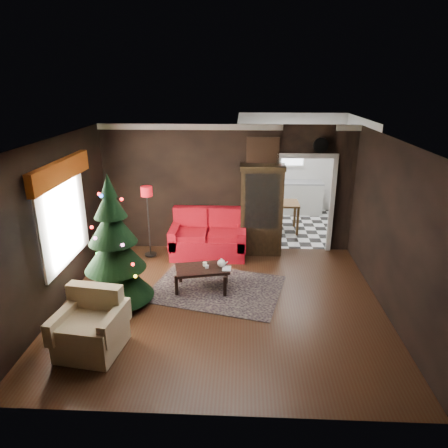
{
  "coord_description": "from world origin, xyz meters",
  "views": [
    {
      "loc": [
        0.33,
        -6.2,
        3.7
      ],
      "look_at": [
        0.0,
        0.9,
        1.15
      ],
      "focal_mm": 32.68,
      "sensor_mm": 36.0,
      "label": 1
    }
  ],
  "objects_px": {
    "curio_cabinet": "(261,212)",
    "floor_lamp": "(149,222)",
    "loveseat": "(208,234)",
    "armchair": "(90,324)",
    "kitchen_table": "(284,217)",
    "coffee_table": "(202,278)",
    "wall_clock": "(321,145)",
    "teapot": "(221,263)",
    "christmas_tree": "(114,247)"
  },
  "relations": [
    {
      "from": "curio_cabinet",
      "to": "teapot",
      "type": "relative_size",
      "value": 11.36
    },
    {
      "from": "teapot",
      "to": "christmas_tree",
      "type": "bearing_deg",
      "value": -161.41
    },
    {
      "from": "christmas_tree",
      "to": "wall_clock",
      "type": "bearing_deg",
      "value": 33.67
    },
    {
      "from": "kitchen_table",
      "to": "floor_lamp",
      "type": "bearing_deg",
      "value": -148.89
    },
    {
      "from": "floor_lamp",
      "to": "wall_clock",
      "type": "height_order",
      "value": "wall_clock"
    },
    {
      "from": "armchair",
      "to": "kitchen_table",
      "type": "distance_m",
      "value": 6.01
    },
    {
      "from": "christmas_tree",
      "to": "kitchen_table",
      "type": "xyz_separation_m",
      "value": [
        3.19,
        3.74,
        -0.68
      ]
    },
    {
      "from": "loveseat",
      "to": "curio_cabinet",
      "type": "height_order",
      "value": "curio_cabinet"
    },
    {
      "from": "armchair",
      "to": "teapot",
      "type": "bearing_deg",
      "value": 56.59
    },
    {
      "from": "floor_lamp",
      "to": "armchair",
      "type": "distance_m",
      "value": 3.28
    },
    {
      "from": "curio_cabinet",
      "to": "armchair",
      "type": "height_order",
      "value": "curio_cabinet"
    },
    {
      "from": "kitchen_table",
      "to": "curio_cabinet",
      "type": "bearing_deg",
      "value": -114.44
    },
    {
      "from": "floor_lamp",
      "to": "kitchen_table",
      "type": "relative_size",
      "value": 2.05
    },
    {
      "from": "coffee_table",
      "to": "wall_clock",
      "type": "xyz_separation_m",
      "value": [
        2.34,
        1.95,
        2.15
      ]
    },
    {
      "from": "loveseat",
      "to": "floor_lamp",
      "type": "relative_size",
      "value": 1.11
    },
    {
      "from": "floor_lamp",
      "to": "christmas_tree",
      "type": "height_order",
      "value": "christmas_tree"
    },
    {
      "from": "floor_lamp",
      "to": "coffee_table",
      "type": "relative_size",
      "value": 1.63
    },
    {
      "from": "christmas_tree",
      "to": "wall_clock",
      "type": "distance_m",
      "value": 4.69
    },
    {
      "from": "loveseat",
      "to": "teapot",
      "type": "distance_m",
      "value": 1.54
    },
    {
      "from": "curio_cabinet",
      "to": "floor_lamp",
      "type": "xyz_separation_m",
      "value": [
        -2.4,
        -0.41,
        -0.12
      ]
    },
    {
      "from": "christmas_tree",
      "to": "kitchen_table",
      "type": "height_order",
      "value": "christmas_tree"
    },
    {
      "from": "floor_lamp",
      "to": "christmas_tree",
      "type": "relative_size",
      "value": 0.66
    },
    {
      "from": "christmas_tree",
      "to": "teapot",
      "type": "height_order",
      "value": "christmas_tree"
    },
    {
      "from": "coffee_table",
      "to": "kitchen_table",
      "type": "bearing_deg",
      "value": 60.83
    },
    {
      "from": "loveseat",
      "to": "wall_clock",
      "type": "relative_size",
      "value": 5.31
    },
    {
      "from": "armchair",
      "to": "wall_clock",
      "type": "height_order",
      "value": "wall_clock"
    },
    {
      "from": "loveseat",
      "to": "floor_lamp",
      "type": "height_order",
      "value": "floor_lamp"
    },
    {
      "from": "christmas_tree",
      "to": "teapot",
      "type": "distance_m",
      "value": 1.93
    },
    {
      "from": "christmas_tree",
      "to": "teapot",
      "type": "bearing_deg",
      "value": 18.59
    },
    {
      "from": "floor_lamp",
      "to": "armchair",
      "type": "relative_size",
      "value": 1.75
    },
    {
      "from": "curio_cabinet",
      "to": "wall_clock",
      "type": "height_order",
      "value": "wall_clock"
    },
    {
      "from": "kitchen_table",
      "to": "teapot",
      "type": "bearing_deg",
      "value": -114.44
    },
    {
      "from": "armchair",
      "to": "kitchen_table",
      "type": "bearing_deg",
      "value": 66.47
    },
    {
      "from": "teapot",
      "to": "kitchen_table",
      "type": "height_order",
      "value": "kitchen_table"
    },
    {
      "from": "loveseat",
      "to": "floor_lamp",
      "type": "distance_m",
      "value": 1.31
    },
    {
      "from": "curio_cabinet",
      "to": "floor_lamp",
      "type": "relative_size",
      "value": 1.24
    },
    {
      "from": "teapot",
      "to": "floor_lamp",
      "type": "bearing_deg",
      "value": 140.97
    },
    {
      "from": "kitchen_table",
      "to": "coffee_table",
      "type": "bearing_deg",
      "value": -119.17
    },
    {
      "from": "floor_lamp",
      "to": "armchair",
      "type": "xyz_separation_m",
      "value": [
        -0.12,
        -3.26,
        -0.37
      ]
    },
    {
      "from": "floor_lamp",
      "to": "coffee_table",
      "type": "bearing_deg",
      "value": -47.14
    },
    {
      "from": "floor_lamp",
      "to": "wall_clock",
      "type": "relative_size",
      "value": 4.8
    },
    {
      "from": "teapot",
      "to": "curio_cabinet",
      "type": "bearing_deg",
      "value": 65.57
    },
    {
      "from": "teapot",
      "to": "armchair",
      "type": "bearing_deg",
      "value": -131.76
    },
    {
      "from": "armchair",
      "to": "kitchen_table",
      "type": "relative_size",
      "value": 1.17
    },
    {
      "from": "teapot",
      "to": "wall_clock",
      "type": "bearing_deg",
      "value": 43.8
    },
    {
      "from": "curio_cabinet",
      "to": "floor_lamp",
      "type": "bearing_deg",
      "value": -170.31
    },
    {
      "from": "armchair",
      "to": "teapot",
      "type": "distance_m",
      "value": 2.62
    },
    {
      "from": "floor_lamp",
      "to": "teapot",
      "type": "relative_size",
      "value": 9.19
    },
    {
      "from": "coffee_table",
      "to": "wall_clock",
      "type": "bearing_deg",
      "value": 39.85
    },
    {
      "from": "curio_cabinet",
      "to": "floor_lamp",
      "type": "height_order",
      "value": "curio_cabinet"
    }
  ]
}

